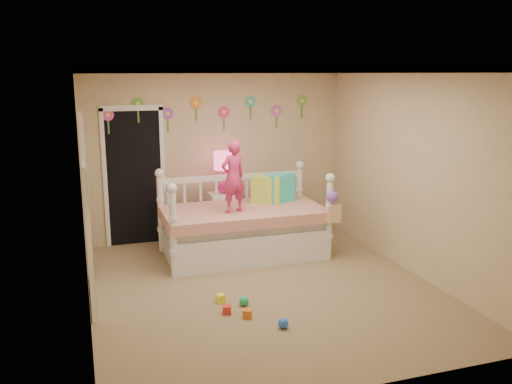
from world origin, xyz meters
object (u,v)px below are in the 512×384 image
object	(u,v)px
daybed	(243,213)
table_lamp	(223,166)
child	(233,177)
nightstand	(224,217)

from	to	relation	value
daybed	table_lamp	world-z (taller)	table_lamp
daybed	child	distance (m)	0.61
daybed	table_lamp	size ratio (longest dim) A/B	3.60
daybed	nightstand	size ratio (longest dim) A/B	3.02
daybed	nightstand	xyz separation A→B (m)	(-0.09, 0.72, -0.24)
child	table_lamp	world-z (taller)	child
child	nightstand	distance (m)	1.20
nightstand	table_lamp	size ratio (longest dim) A/B	1.19
daybed	nightstand	distance (m)	0.76
daybed	child	bearing A→B (deg)	-137.92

